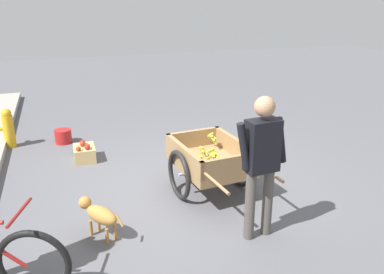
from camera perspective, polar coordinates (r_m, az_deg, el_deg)
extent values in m
plane|color=#56565B|center=(5.61, -1.60, -7.13)|extent=(24.00, 24.00, 0.00)
cube|color=#937047|center=(5.39, 2.49, -3.64)|extent=(1.19, 0.92, 0.10)
cube|color=#937047|center=(5.76, 0.18, -0.23)|extent=(0.15, 0.80, 0.24)
cube|color=#937047|center=(4.90, 5.27, -4.00)|extent=(0.15, 0.80, 0.24)
cube|color=#937047|center=(5.18, -1.14, -2.59)|extent=(1.10, 0.19, 0.24)
cube|color=#937047|center=(5.49, 5.97, -1.36)|extent=(1.10, 0.19, 0.24)
torus|color=black|center=(5.25, -1.82, -5.24)|extent=(0.64, 0.13, 0.64)
torus|color=black|center=(5.62, 6.49, -3.64)|extent=(0.64, 0.13, 0.64)
cylinder|color=#9E9EA8|center=(5.42, 2.48, -4.42)|extent=(0.14, 0.88, 0.04)
cylinder|color=#937047|center=(4.52, 3.40, -6.39)|extent=(0.55, 0.10, 0.04)
cylinder|color=#937047|center=(4.85, 10.56, -4.82)|extent=(0.55, 0.10, 0.04)
cylinder|color=#9E9EA8|center=(5.87, 0.38, -4.01)|extent=(0.04, 0.04, 0.35)
ellipsoid|color=gold|center=(5.09, 3.34, -3.07)|extent=(0.18, 0.11, 0.12)
ellipsoid|color=gold|center=(5.09, 3.24, -2.95)|extent=(0.19, 0.08, 0.09)
ellipsoid|color=gold|center=(5.09, 3.13, -2.82)|extent=(0.19, 0.11, 0.05)
ellipsoid|color=gold|center=(5.09, 3.01, -2.68)|extent=(0.19, 0.10, 0.10)
ellipsoid|color=gold|center=(5.10, 2.89, -2.54)|extent=(0.18, 0.07, 0.14)
ellipsoid|color=gold|center=(5.41, -1.13, -2.42)|extent=(0.17, 0.06, 0.15)
ellipsoid|color=gold|center=(5.42, -1.27, -2.26)|extent=(0.19, 0.08, 0.07)
ellipsoid|color=gold|center=(5.43, -1.39, -2.12)|extent=(0.19, 0.08, 0.09)
ellipsoid|color=gold|center=(5.43, -1.51, -1.98)|extent=(0.17, 0.06, 0.15)
ellipsoid|color=gold|center=(5.11, 7.47, -3.05)|extent=(0.17, 0.10, 0.15)
ellipsoid|color=gold|center=(5.12, 7.31, -2.88)|extent=(0.18, 0.13, 0.08)
ellipsoid|color=gold|center=(5.12, 7.18, -2.74)|extent=(0.19, 0.08, 0.08)
ellipsoid|color=gold|center=(5.13, 7.02, -2.58)|extent=(0.17, 0.12, 0.15)
ellipsoid|color=gold|center=(5.16, 3.05, -2.37)|extent=(0.18, 0.08, 0.14)
ellipsoid|color=gold|center=(5.16, 2.94, -2.24)|extent=(0.19, 0.09, 0.10)
ellipsoid|color=gold|center=(5.17, 2.82, -2.10)|extent=(0.19, 0.11, 0.05)
ellipsoid|color=gold|center=(5.17, 2.70, -1.96)|extent=(0.19, 0.12, 0.11)
ellipsoid|color=gold|center=(5.17, 2.60, -1.84)|extent=(0.18, 0.08, 0.14)
ellipsoid|color=gold|center=(5.11, 1.19, -3.83)|extent=(0.17, 0.08, 0.15)
ellipsoid|color=gold|center=(5.12, 1.05, -3.67)|extent=(0.19, 0.12, 0.08)
ellipsoid|color=gold|center=(5.13, 0.92, -3.52)|extent=(0.19, 0.09, 0.08)
ellipsoid|color=gold|center=(5.13, 0.80, -3.39)|extent=(0.18, 0.10, 0.12)
ellipsoid|color=gold|center=(5.04, 1.34, -3.28)|extent=(0.17, 0.07, 0.16)
ellipsoid|color=gold|center=(5.06, 1.16, -3.08)|extent=(0.18, 0.07, 0.05)
ellipsoid|color=gold|center=(5.07, 0.99, -2.90)|extent=(0.18, 0.08, 0.13)
ellipsoid|color=gold|center=(5.47, 1.63, -1.95)|extent=(0.18, 0.11, 0.14)
ellipsoid|color=gold|center=(5.48, 1.48, -1.79)|extent=(0.19, 0.08, 0.05)
ellipsoid|color=gold|center=(5.49, 1.33, -1.63)|extent=(0.18, 0.07, 0.13)
ellipsoid|color=gold|center=(5.66, 2.96, -0.23)|extent=(0.18, 0.07, 0.14)
ellipsoid|color=gold|center=(5.67, 2.85, -0.10)|extent=(0.19, 0.06, 0.09)
ellipsoid|color=gold|center=(5.67, 2.75, 0.01)|extent=(0.19, 0.11, 0.05)
ellipsoid|color=gold|center=(5.67, 2.65, 0.13)|extent=(0.19, 0.06, 0.09)
ellipsoid|color=gold|center=(5.68, 2.54, 0.26)|extent=(0.17, 0.08, 0.15)
ellipsoid|color=gold|center=(4.87, 2.68, -3.59)|extent=(0.18, 0.09, 0.14)
ellipsoid|color=gold|center=(4.88, 2.53, -3.43)|extent=(0.19, 0.05, 0.08)
ellipsoid|color=gold|center=(4.88, 2.40, -3.28)|extent=(0.19, 0.07, 0.08)
ellipsoid|color=gold|center=(4.89, 2.24, -3.11)|extent=(0.17, 0.08, 0.15)
cylinder|color=#4C4742|center=(4.45, 7.99, -9.37)|extent=(0.11, 0.11, 0.77)
cylinder|color=#4C4742|center=(4.56, 10.36, -8.75)|extent=(0.11, 0.11, 0.77)
cube|color=black|center=(4.23, 9.67, -1.19)|extent=(0.24, 0.36, 0.55)
sphere|color=tan|center=(4.10, 9.99, 4.14)|extent=(0.21, 0.21, 0.21)
cylinder|color=black|center=(4.11, 7.14, -1.30)|extent=(0.08, 0.17, 0.50)
cylinder|color=black|center=(4.34, 12.10, -0.42)|extent=(0.08, 0.16, 0.50)
torus|color=black|center=(3.92, -20.99, -15.99)|extent=(0.27, 0.64, 0.66)
cylinder|color=maroon|center=(3.69, -22.67, -9.53)|extent=(0.44, 0.18, 0.03)
ellipsoid|color=#AD7A38|center=(4.57, -12.35, -10.48)|extent=(0.47, 0.40, 0.18)
sphere|color=#AD7A38|center=(4.74, -14.53, -8.74)|extent=(0.14, 0.14, 0.14)
cylinder|color=#AD7A38|center=(4.37, -9.97, -11.26)|extent=(0.10, 0.08, 0.12)
cylinder|color=#AD7A38|center=(4.73, -13.75, -12.06)|extent=(0.04, 0.04, 0.18)
cylinder|color=#AD7A38|center=(4.78, -12.72, -11.57)|extent=(0.04, 0.04, 0.18)
cylinder|color=#AD7A38|center=(4.55, -11.61, -13.26)|extent=(0.04, 0.04, 0.18)
cylinder|color=#AD7A38|center=(4.61, -10.57, -12.72)|extent=(0.04, 0.04, 0.18)
cylinder|color=gold|center=(7.61, -23.90, 0.71)|extent=(0.18, 0.18, 0.55)
sphere|color=gold|center=(7.53, -24.23, 2.98)|extent=(0.16, 0.16, 0.16)
cylinder|color=gold|center=(7.70, -23.89, 1.35)|extent=(0.10, 0.07, 0.07)
cylinder|color=gold|center=(7.61, -24.78, 1.01)|extent=(0.07, 0.10, 0.07)
cylinder|color=#B21E1E|center=(7.53, -17.32, 0.10)|extent=(0.28, 0.28, 0.24)
cube|color=tan|center=(6.70, -14.58, -2.19)|extent=(0.44, 0.32, 0.22)
sphere|color=#B23319|center=(6.67, -14.89, -0.93)|extent=(0.08, 0.08, 0.08)
sphere|color=#B23319|center=(6.56, -14.19, -1.23)|extent=(0.08, 0.08, 0.08)
sphere|color=#B23319|center=(6.49, -15.39, -1.58)|extent=(0.07, 0.07, 0.07)
sphere|color=red|center=(6.74, -14.81, -0.69)|extent=(0.08, 0.08, 0.08)
sphere|color=red|center=(6.51, -14.25, -1.39)|extent=(0.08, 0.08, 0.08)
sphere|color=#99BF33|center=(6.49, -15.36, -1.57)|extent=(0.07, 0.07, 0.07)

